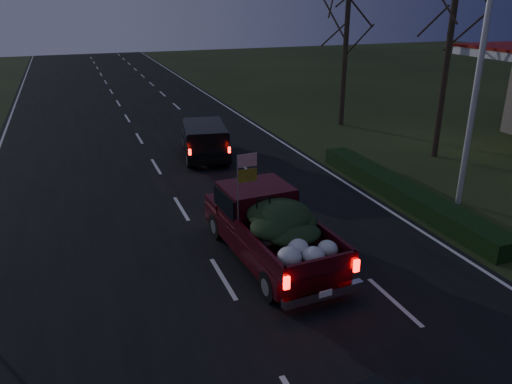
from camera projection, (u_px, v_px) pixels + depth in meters
name	position (u px, v px, depth m)	size (l,w,h in m)	color
ground	(223.00, 279.00, 13.19)	(120.00, 120.00, 0.00)	black
road_asphalt	(223.00, 279.00, 13.18)	(14.00, 120.00, 0.02)	black
hedge_row	(402.00, 192.00, 18.25)	(1.00, 10.00, 0.60)	black
light_pole	(483.00, 46.00, 16.05)	(0.50, 0.90, 9.16)	silver
bare_tree_mid	(453.00, 12.00, 21.07)	(3.60, 3.60, 8.50)	black
bare_tree_far	(347.00, 31.00, 27.26)	(3.60, 3.60, 7.00)	black
pickup_truck	(270.00, 224.00, 13.89)	(2.40, 5.52, 2.84)	#3F0810
lead_suv	(205.00, 137.00, 22.83)	(2.57, 4.69, 1.28)	black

